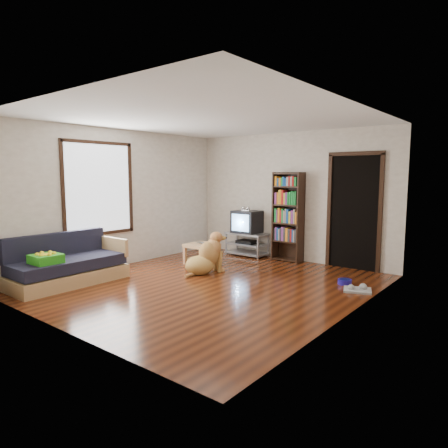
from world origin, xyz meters
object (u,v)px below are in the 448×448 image
Objects in this scene: laptop at (201,243)px; coffee_table at (202,250)px; bookshelf at (288,212)px; dog_bowl at (345,282)px; green_cushion at (46,259)px; sofa at (68,267)px; dog at (206,257)px; tv_stand at (247,243)px; grey_rag at (357,290)px; crt_tv at (248,221)px.

coffee_table is (0.00, 0.03, -0.13)m from laptop.
laptop is 0.17× the size of bookshelf.
dog_bowl is at bearing 17.12° from laptop.
green_cushion is at bearing -137.28° from dog_bowl.
coffee_table is (0.75, 2.41, 0.02)m from sofa.
laptop is 1.38× the size of dog_bowl.
bookshelf is 2.04m from dog.
laptop is 1.28m from tv_stand.
sofa is 1.97× the size of dog.
bookshelf is (1.80, 4.14, 0.51)m from green_cushion.
sofa is (-3.54, -2.74, 0.22)m from dog_bowl.
sofa is 2.52m from coffee_table.
coffee_table is (0.63, 2.83, -0.21)m from green_cushion.
sofa is at bearing -147.08° from grey_rag.
green_cushion is 4.67m from dog_bowl.
dog is at bearing 55.98° from sofa.
crt_tv reaches higher than tv_stand.
crt_tv reaches higher than coffee_table.
green_cushion is 0.73× the size of coffee_table.
sofa is (-0.12, 0.42, -0.23)m from green_cushion.
bookshelf reaches higher than dog.
dog is (0.54, -0.49, -0.00)m from coffee_table.
dog_bowl is 2.12m from bookshelf.
laptop is at bearing 76.88° from green_cushion.
bookshelf is 3.27× the size of coffee_table.
laptop is at bearing -172.66° from dog_bowl.
crt_tv is 1.05× the size of coffee_table.
bookshelf reaches higher than dog_bowl.
bookshelf is at bearing 5.63° from tv_stand.
dog_bowl is 0.24× the size of dog.
laptop is at bearing 72.38° from sofa.
tv_stand reaches higher than laptop.
crt_tv reaches higher than dog_bowl.
green_cushion is 0.45× the size of tv_stand.
laptop reaches higher than coffee_table.
coffee_table is (-2.79, -0.33, 0.24)m from dog_bowl.
grey_rag is at bearing -21.77° from tv_stand.
dog_bowl is at bearing -19.66° from crt_tv.
tv_stand is at bearing 100.63° from dog.
laptop is (0.63, 2.80, -0.07)m from green_cushion.
sofa is 2.32m from dog.
dog is (1.30, 1.92, 0.02)m from sofa.
bookshelf is (0.95, 0.07, 0.26)m from crt_tv.
dog reaches higher than laptop.
coffee_table is at bearing 77.01° from green_cushion.
tv_stand is 0.47m from crt_tv.
bookshelf is at bearing 148.55° from dog_bowl.
sofa is at bearing -104.93° from crt_tv.
dog is at bearing -79.51° from crt_tv.
dog_bowl is 0.55× the size of grey_rag.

